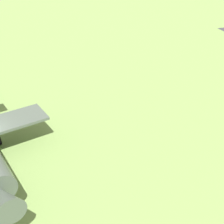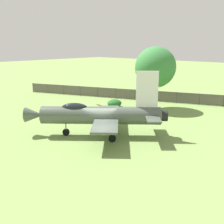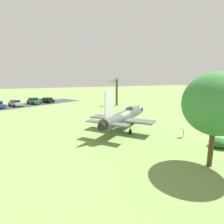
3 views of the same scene
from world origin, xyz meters
TOP-DOWN VIEW (x-y plane):
  - ground_plane at (0.00, 0.00)m, footprint 200.00×200.00m
  - display_jet at (-0.21, 0.25)m, footprint 9.64×10.57m
  - shade_tree at (11.44, 2.20)m, footprint 5.18×4.58m
  - perimeter_fence at (14.73, 5.87)m, footprint 13.34×35.15m
  - shrub_near_fence at (8.94, 6.39)m, footprint 1.90×1.65m
  - info_plaque at (5.18, 5.35)m, footprint 0.52×0.67m

SIDE VIEW (x-z plane):
  - ground_plane at x=0.00m, z-range 0.00..0.00m
  - shrub_near_fence at x=8.94m, z-range 0.00..0.95m
  - perimeter_fence at x=14.73m, z-range 0.05..1.52m
  - info_plaque at x=5.18m, z-range 0.28..1.43m
  - display_jet at x=-0.21m, z-range -0.89..4.65m
  - shade_tree at x=11.44m, z-range 1.29..8.66m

